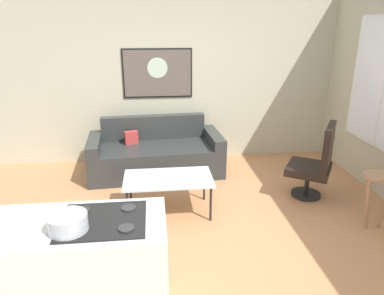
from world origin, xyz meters
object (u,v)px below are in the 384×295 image
at_px(couch, 156,155).
at_px(mixing_bowl, 68,224).
at_px(coffee_table, 168,180).
at_px(armchair, 316,163).
at_px(wall_painting, 158,73).
at_px(bar_stool, 377,186).

xyz_separation_m(couch, mixing_bowl, (-0.61, -3.06, 0.68)).
bearing_deg(coffee_table, armchair, 5.26).
height_order(armchair, mixing_bowl, mixing_bowl).
xyz_separation_m(couch, wall_painting, (0.08, 0.58, 1.18)).
height_order(mixing_bowl, wall_painting, wall_painting).
bearing_deg(mixing_bowl, coffee_table, 67.33).
xyz_separation_m(couch, coffee_table, (0.14, -1.28, 0.14)).
bearing_deg(bar_stool, armchair, 115.44).
bearing_deg(wall_painting, bar_stool, -45.91).
bearing_deg(armchair, bar_stool, -64.56).
height_order(armchair, wall_painting, wall_painting).
relative_size(coffee_table, mixing_bowl, 4.09).
relative_size(coffee_table, bar_stool, 1.66).
xyz_separation_m(bar_stool, wall_painting, (-2.37, 2.44, 0.96)).
bearing_deg(wall_painting, couch, -97.56).
xyz_separation_m(couch, bar_stool, (2.44, -1.86, 0.21)).
relative_size(couch, bar_stool, 3.21).
bearing_deg(couch, armchair, -27.87).
xyz_separation_m(coffee_table, bar_stool, (2.31, -0.58, 0.07)).
bearing_deg(coffee_table, bar_stool, -14.05).
relative_size(couch, coffee_table, 1.93).
distance_m(coffee_table, mixing_bowl, 2.00).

